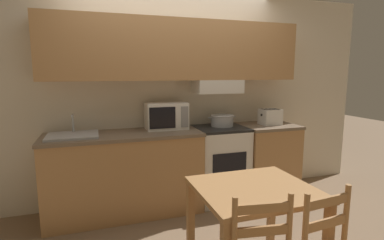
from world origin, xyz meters
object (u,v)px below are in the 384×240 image
Objects in this scene: cooking_pot at (222,120)px; toaster at (270,117)px; stove_range at (220,164)px; microwave at (166,116)px; sink_basin at (73,135)px; dining_table at (254,202)px.

toaster is at bearing -7.63° from cooking_pot.
cooking_pot is at bearing 51.97° from stove_range.
toaster is (0.67, -0.02, 0.56)m from stove_range.
stove_range is at bearing 178.02° from toaster.
microwave is at bearing 174.84° from toaster.
dining_table is at bearing -47.07° from sink_basin.
sink_basin is (-1.72, -0.08, -0.06)m from cooking_pot.
microwave is at bearing 171.57° from stove_range.
microwave reaches higher than sink_basin.
stove_range is 3.64× the size of toaster.
microwave is 1.33m from toaster.
cooking_pot is at bearing -2.92° from microwave.
cooking_pot is at bearing 75.04° from dining_table.
stove_range reaches higher than dining_table.
stove_range is 1.80× the size of sink_basin.
sink_basin reaches higher than stove_range.
microwave reaches higher than cooking_pot.
cooking_pot is 0.72× the size of sink_basin.
microwave reaches higher than toaster.
sink_basin is at bearing -179.47° from stove_range.
dining_table is (0.30, -1.53, -0.45)m from microwave.
microwave is 1.62m from dining_table.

